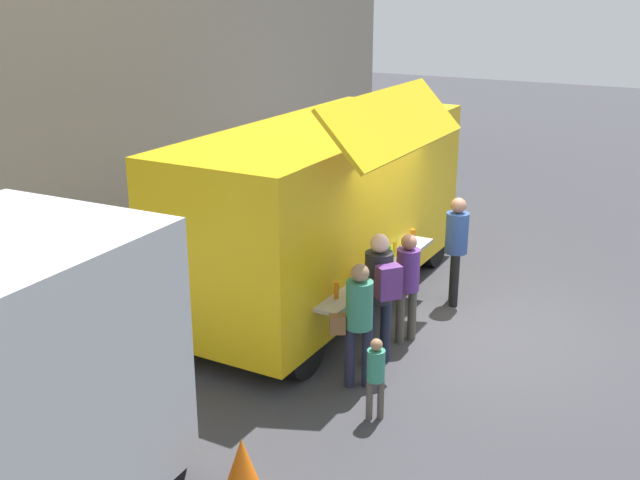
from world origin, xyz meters
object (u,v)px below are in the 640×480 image
(customer_front_ordering, at_px, (408,278))
(child_near_queue, at_px, (376,372))
(customer_rear_waiting, at_px, (358,315))
(customer_mid_with_backpack, at_px, (380,286))
(customer_extra_browsing, at_px, (456,241))
(traffic_cone_orange, at_px, (242,463))
(food_truck_main, at_px, (324,208))
(trash_bin, at_px, (315,198))

(customer_front_ordering, relative_size, child_near_queue, 1.56)
(customer_front_ordering, xyz_separation_m, customer_rear_waiting, (-1.47, 0.04, 0.02))
(customer_mid_with_backpack, bearing_deg, customer_front_ordering, -54.23)
(customer_extra_browsing, bearing_deg, traffic_cone_orange, 65.42)
(customer_front_ordering, xyz_separation_m, child_near_queue, (-2.06, -0.49, -0.34))
(customer_rear_waiting, bearing_deg, customer_extra_browsing, -35.31)
(customer_mid_with_backpack, xyz_separation_m, customer_rear_waiting, (-0.67, -0.02, -0.13))
(food_truck_main, relative_size, customer_extra_browsing, 3.50)
(customer_extra_browsing, distance_m, child_near_queue, 3.71)
(customer_rear_waiting, bearing_deg, traffic_cone_orange, 145.28)
(trash_bin, xyz_separation_m, customer_mid_with_backpack, (-5.39, -4.00, 0.67))
(customer_mid_with_backpack, distance_m, customer_extra_browsing, 2.42)
(customer_extra_browsing, bearing_deg, child_near_queue, 73.79)
(traffic_cone_orange, relative_size, customer_mid_with_backpack, 0.31)
(traffic_cone_orange, height_order, child_near_queue, child_near_queue)
(customer_extra_browsing, bearing_deg, customer_mid_with_backpack, 63.90)
(customer_mid_with_backpack, relative_size, customer_extra_browsing, 1.04)
(traffic_cone_orange, distance_m, customer_rear_waiting, 2.47)
(food_truck_main, relative_size, customer_rear_waiting, 3.70)
(trash_bin, relative_size, customer_mid_with_backpack, 0.48)
(traffic_cone_orange, xyz_separation_m, child_near_queue, (1.78, -0.63, 0.33))
(customer_front_ordering, xyz_separation_m, customer_extra_browsing, (1.61, -0.13, 0.08))
(food_truck_main, xyz_separation_m, customer_extra_browsing, (0.86, -1.86, -0.49))
(customer_mid_with_backpack, distance_m, customer_rear_waiting, 0.68)
(food_truck_main, xyz_separation_m, customer_mid_with_backpack, (-1.55, -1.68, -0.42))
(customer_extra_browsing, bearing_deg, trash_bin, -57.12)
(customer_front_ordering, distance_m, child_near_queue, 2.14)
(traffic_cone_orange, bearing_deg, customer_front_ordering, -2.09)
(food_truck_main, bearing_deg, trash_bin, 31.00)
(customer_front_ordering, distance_m, customer_rear_waiting, 1.47)
(customer_mid_with_backpack, bearing_deg, child_near_queue, 152.75)
(customer_mid_with_backpack, relative_size, child_near_queue, 1.76)
(trash_bin, relative_size, customer_extra_browsing, 0.50)
(trash_bin, bearing_deg, customer_front_ordering, -138.53)
(trash_bin, bearing_deg, customer_extra_browsing, -125.40)
(food_truck_main, distance_m, child_near_queue, 3.69)
(food_truck_main, distance_m, customer_rear_waiting, 2.85)
(trash_bin, relative_size, customer_front_ordering, 0.55)
(food_truck_main, xyz_separation_m, customer_front_ordering, (-0.75, -1.73, -0.57))
(traffic_cone_orange, height_order, customer_rear_waiting, customer_rear_waiting)
(food_truck_main, relative_size, trash_bin, 6.97)
(customer_front_ordering, bearing_deg, child_near_queue, 131.99)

